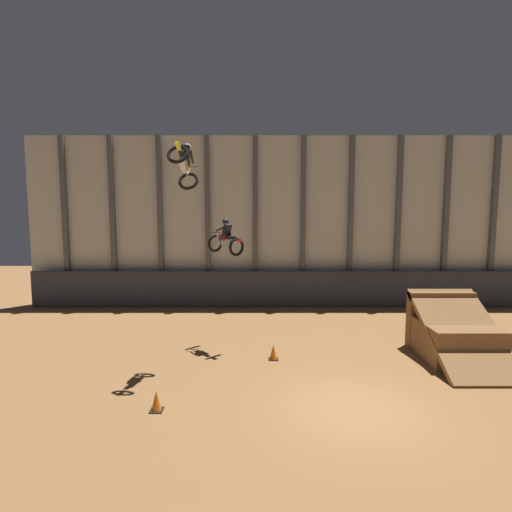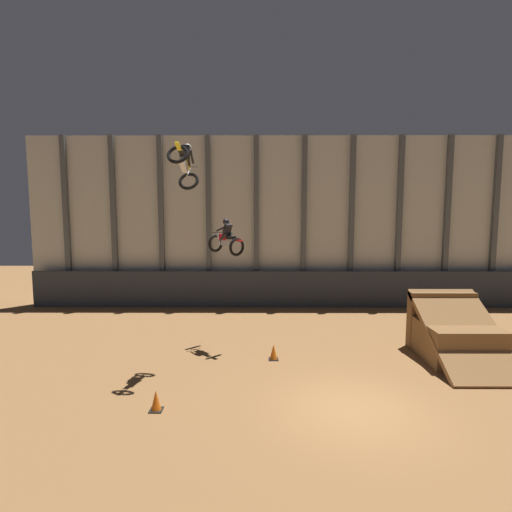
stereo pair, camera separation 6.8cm
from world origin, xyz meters
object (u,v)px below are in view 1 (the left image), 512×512
(rider_bike_left_air, at_px, (185,163))
(traffic_cone_arena_edge, at_px, (274,352))
(rider_bike_right_air, at_px, (226,240))
(traffic_cone_near_ramp, at_px, (157,401))
(dirt_ramp, at_px, (453,335))

(rider_bike_left_air, bearing_deg, traffic_cone_arena_edge, 16.56)
(rider_bike_left_air, xyz_separation_m, rider_bike_right_air, (1.23, 2.17, -2.77))
(traffic_cone_near_ramp, bearing_deg, traffic_cone_arena_edge, 48.72)
(traffic_cone_near_ramp, height_order, traffic_cone_arena_edge, same)
(rider_bike_right_air, relative_size, traffic_cone_near_ramp, 2.81)
(traffic_cone_arena_edge, bearing_deg, rider_bike_left_air, -169.98)
(dirt_ramp, relative_size, traffic_cone_arena_edge, 7.19)
(rider_bike_left_air, height_order, rider_bike_right_air, rider_bike_left_air)
(dirt_ramp, relative_size, rider_bike_left_air, 2.40)
(traffic_cone_near_ramp, bearing_deg, dirt_ramp, 22.48)
(dirt_ramp, distance_m, traffic_cone_arena_edge, 6.86)
(dirt_ramp, bearing_deg, rider_bike_right_air, 171.69)
(dirt_ramp, relative_size, traffic_cone_near_ramp, 7.19)
(dirt_ramp, bearing_deg, traffic_cone_arena_edge, -177.02)
(rider_bike_right_air, xyz_separation_m, traffic_cone_near_ramp, (-1.54, -5.50, -4.10))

